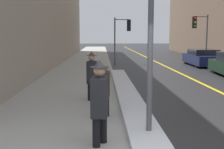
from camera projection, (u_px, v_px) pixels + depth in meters
sidewalk_slab at (83, 68)px, 19.57m from camera, size 4.00×80.00×0.01m
road_centre_stripe at (169, 68)px, 19.79m from camera, size 0.16×80.00×0.00m
snow_bank_curb at (127, 94)px, 10.51m from camera, size 0.78×13.64×0.16m
lamp_post at (151, 13)px, 5.82m from camera, size 0.28×0.28×4.46m
traffic_light_near at (124, 31)px, 22.06m from camera, size 1.31×0.32×3.65m
traffic_light_far at (199, 29)px, 21.77m from camera, size 1.30×0.46×3.87m
pedestrian_with_shoulder_bag at (100, 99)px, 5.64m from camera, size 0.37×0.76×1.76m
pedestrian_nearside at (104, 87)px, 7.59m from camera, size 0.32×0.51×1.51m
pedestrian_in_glasses at (92, 74)px, 9.70m from camera, size 0.36×0.55×1.70m
parked_car_navy at (202, 58)px, 21.10m from camera, size 1.98×4.46×1.25m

